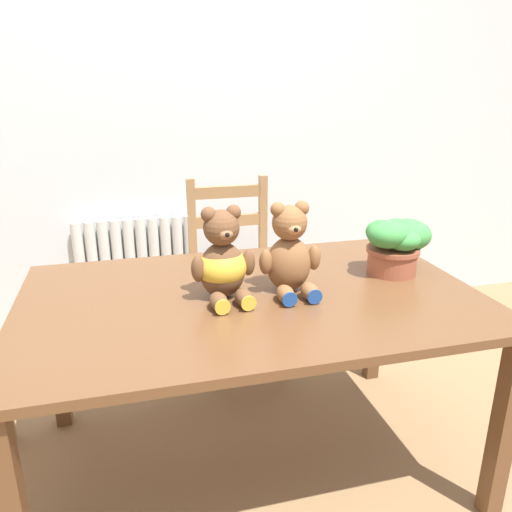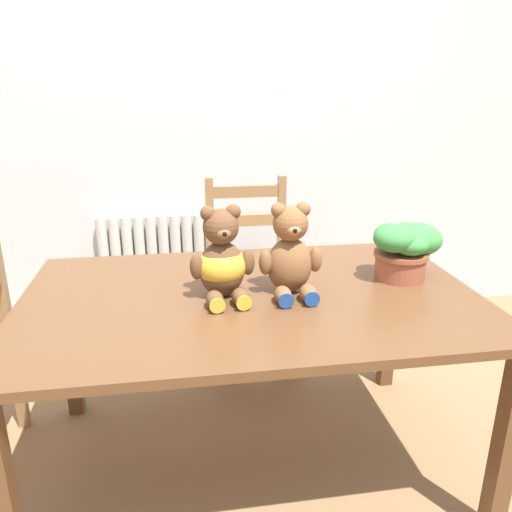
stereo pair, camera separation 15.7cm
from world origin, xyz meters
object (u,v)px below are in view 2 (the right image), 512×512
(teddy_bear_left, at_px, (222,261))
(wooden_chair_behind, at_px, (250,276))
(potted_plant, at_px, (405,246))
(teddy_bear_right, at_px, (291,255))

(teddy_bear_left, bearing_deg, wooden_chair_behind, -109.95)
(potted_plant, bearing_deg, wooden_chair_behind, 121.53)
(teddy_bear_left, relative_size, potted_plant, 1.13)
(teddy_bear_right, bearing_deg, wooden_chair_behind, -88.99)
(teddy_bear_left, xyz_separation_m, teddy_bear_right, (0.23, -0.00, 0.01))
(wooden_chair_behind, bearing_deg, teddy_bear_left, 75.43)
(wooden_chair_behind, bearing_deg, potted_plant, 121.53)
(wooden_chair_behind, xyz_separation_m, teddy_bear_left, (-0.21, -0.82, 0.38))
(teddy_bear_left, height_order, teddy_bear_right, same)
(teddy_bear_left, height_order, potted_plant, teddy_bear_left)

